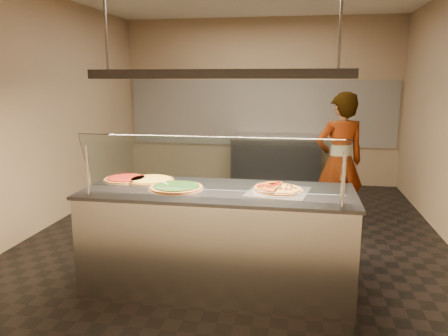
% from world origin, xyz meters
% --- Properties ---
extents(ground, '(5.00, 6.00, 0.02)m').
position_xyz_m(ground, '(0.00, 0.00, -0.01)').
color(ground, black).
rests_on(ground, ground).
extents(wall_back, '(5.00, 0.02, 3.00)m').
position_xyz_m(wall_back, '(0.00, 3.01, 1.50)').
color(wall_back, tan).
rests_on(wall_back, ground).
extents(wall_front, '(5.00, 0.02, 3.00)m').
position_xyz_m(wall_front, '(0.00, -3.01, 1.50)').
color(wall_front, tan).
rests_on(wall_front, ground).
extents(wall_left, '(0.02, 6.00, 3.00)m').
position_xyz_m(wall_left, '(-2.51, 0.00, 1.50)').
color(wall_left, tan).
rests_on(wall_left, ground).
extents(tile_band, '(4.90, 0.02, 1.20)m').
position_xyz_m(tile_band, '(0.00, 2.98, 1.30)').
color(tile_band, silver).
rests_on(tile_band, wall_back).
extents(serving_counter, '(2.43, 0.94, 0.93)m').
position_xyz_m(serving_counter, '(0.03, -1.35, 0.47)').
color(serving_counter, '#B7B7BC').
rests_on(serving_counter, ground).
extents(sneeze_guard, '(2.19, 0.18, 0.54)m').
position_xyz_m(sneeze_guard, '(0.03, -1.70, 1.23)').
color(sneeze_guard, '#B7B7BC').
rests_on(sneeze_guard, serving_counter).
extents(perforated_tray, '(0.59, 0.59, 0.01)m').
position_xyz_m(perforated_tray, '(0.57, -1.34, 0.94)').
color(perforated_tray, silver).
rests_on(perforated_tray, serving_counter).
extents(half_pizza_pepperoni, '(0.28, 0.45, 0.05)m').
position_xyz_m(half_pizza_pepperoni, '(0.47, -1.34, 0.96)').
color(half_pizza_pepperoni, brown).
rests_on(half_pizza_pepperoni, perforated_tray).
extents(half_pizza_sausage, '(0.28, 0.45, 0.04)m').
position_xyz_m(half_pizza_sausage, '(0.67, -1.34, 0.96)').
color(half_pizza_sausage, brown).
rests_on(half_pizza_sausage, perforated_tray).
extents(pizza_spinach, '(0.51, 0.51, 0.03)m').
position_xyz_m(pizza_spinach, '(-0.35, -1.40, 0.95)').
color(pizza_spinach, silver).
rests_on(pizza_spinach, serving_counter).
extents(pizza_cheese, '(0.47, 0.47, 0.03)m').
position_xyz_m(pizza_cheese, '(-0.68, -1.14, 0.94)').
color(pizza_cheese, silver).
rests_on(pizza_cheese, serving_counter).
extents(pizza_tomato, '(0.45, 0.45, 0.03)m').
position_xyz_m(pizza_tomato, '(-0.93, -1.13, 0.94)').
color(pizza_tomato, silver).
rests_on(pizza_tomato, serving_counter).
extents(pizza_spatula, '(0.28, 0.17, 0.02)m').
position_xyz_m(pizza_spatula, '(-0.42, -1.33, 0.96)').
color(pizza_spatula, '#B7B7BC').
rests_on(pizza_spatula, pizza_spinach).
extents(prep_table, '(1.57, 0.74, 0.93)m').
position_xyz_m(prep_table, '(0.34, 2.55, 0.47)').
color(prep_table, '#3C3C41').
rests_on(prep_table, ground).
extents(worker, '(0.75, 0.63, 1.76)m').
position_xyz_m(worker, '(1.25, 0.47, 0.88)').
color(worker, '#28262E').
rests_on(worker, ground).
extents(heat_lamp_housing, '(2.30, 0.18, 0.08)m').
position_xyz_m(heat_lamp_housing, '(0.03, -1.35, 1.95)').
color(heat_lamp_housing, '#3C3C41').
rests_on(heat_lamp_housing, ceiling).
extents(lamp_rod_left, '(0.02, 0.02, 1.01)m').
position_xyz_m(lamp_rod_left, '(-0.97, -1.35, 2.50)').
color(lamp_rod_left, '#B7B7BC').
rests_on(lamp_rod_left, ceiling).
extents(lamp_rod_right, '(0.02, 0.02, 1.01)m').
position_xyz_m(lamp_rod_right, '(1.03, -1.35, 2.50)').
color(lamp_rod_right, '#B7B7BC').
rests_on(lamp_rod_right, ceiling).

